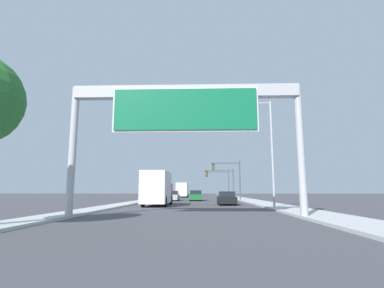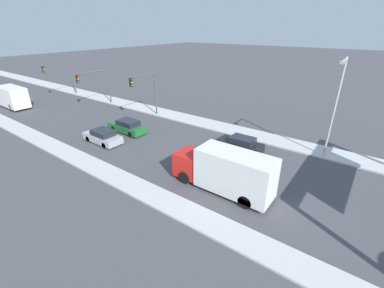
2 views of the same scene
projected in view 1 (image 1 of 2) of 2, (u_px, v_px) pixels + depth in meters
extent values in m
cube|color=#BCBCBC|center=(238.00, 198.00, 57.51)|extent=(3.00, 120.00, 0.15)
cube|color=#BCBCBC|center=(160.00, 198.00, 58.02)|extent=(2.00, 120.00, 0.15)
cylinder|color=#B2B2B7|center=(73.00, 151.00, 17.09)|extent=(0.41, 0.41, 7.51)
cylinder|color=#B2B2B7|center=(301.00, 149.00, 16.65)|extent=(0.41, 0.41, 7.51)
cube|color=#B2B2B7|center=(185.00, 92.00, 17.39)|extent=(12.90, 0.60, 0.70)
cube|color=white|center=(185.00, 110.00, 16.92)|extent=(8.23, 0.08, 2.57)
cube|color=#0F6B42|center=(185.00, 109.00, 16.87)|extent=(8.03, 0.16, 2.37)
cube|color=#A5A8AD|center=(172.00, 197.00, 44.29)|extent=(1.87, 4.49, 0.72)
cube|color=#1E232D|center=(172.00, 193.00, 44.17)|extent=(1.65, 2.34, 0.55)
cylinder|color=black|center=(168.00, 198.00, 45.66)|extent=(0.22, 0.64, 0.64)
cylinder|color=black|center=(179.00, 198.00, 45.61)|extent=(0.22, 0.64, 0.64)
cylinder|color=black|center=(166.00, 199.00, 42.91)|extent=(0.22, 0.64, 0.64)
cylinder|color=black|center=(177.00, 199.00, 42.85)|extent=(0.22, 0.64, 0.64)
cube|color=#1E662D|center=(196.00, 197.00, 44.30)|extent=(1.87, 4.70, 0.77)
cube|color=#1E232D|center=(196.00, 192.00, 44.18)|extent=(1.65, 2.45, 0.58)
cylinder|color=black|center=(191.00, 198.00, 45.74)|extent=(0.22, 0.64, 0.64)
cylinder|color=black|center=(202.00, 198.00, 45.68)|extent=(0.22, 0.64, 0.64)
cylinder|color=black|center=(190.00, 199.00, 42.86)|extent=(0.22, 0.64, 0.64)
cylinder|color=black|center=(202.00, 199.00, 42.80)|extent=(0.22, 0.64, 0.64)
cube|color=black|center=(226.00, 200.00, 31.61)|extent=(1.82, 4.49, 0.70)
cube|color=#1E232D|center=(227.00, 194.00, 31.48)|extent=(1.60, 2.33, 0.54)
cylinder|color=black|center=(218.00, 201.00, 32.98)|extent=(0.22, 0.64, 0.64)
cylinder|color=black|center=(233.00, 201.00, 32.92)|extent=(0.22, 0.64, 0.64)
cylinder|color=black|center=(220.00, 202.00, 30.23)|extent=(0.22, 0.64, 0.64)
cylinder|color=black|center=(236.00, 202.00, 30.17)|extent=(0.22, 0.64, 0.64)
cube|color=yellow|center=(183.00, 192.00, 69.58)|extent=(2.21, 2.21, 1.84)
cube|color=silver|center=(182.00, 189.00, 65.76)|extent=(2.40, 5.69, 2.85)
cylinder|color=black|center=(179.00, 195.00, 69.40)|extent=(0.28, 1.00, 1.00)
cylinder|color=black|center=(188.00, 195.00, 69.33)|extent=(0.28, 1.00, 1.00)
cylinder|color=black|center=(177.00, 195.00, 64.20)|extent=(0.28, 1.00, 1.00)
cylinder|color=black|center=(187.00, 195.00, 64.13)|extent=(0.28, 1.00, 1.00)
cube|color=red|center=(162.00, 193.00, 32.86)|extent=(2.12, 2.19, 1.95)
cube|color=silver|center=(157.00, 187.00, 29.08)|extent=(2.31, 5.63, 3.01)
cylinder|color=black|center=(152.00, 200.00, 32.67)|extent=(0.28, 1.00, 1.00)
cylinder|color=black|center=(171.00, 200.00, 32.60)|extent=(0.28, 1.00, 1.00)
cylinder|color=black|center=(143.00, 201.00, 27.53)|extent=(0.28, 1.00, 1.00)
cylinder|color=black|center=(165.00, 201.00, 27.46)|extent=(0.28, 1.00, 1.00)
cylinder|color=#4C4C4F|center=(240.00, 180.00, 46.15)|extent=(0.20, 0.20, 6.04)
cylinder|color=#4C4C4F|center=(225.00, 163.00, 46.64)|extent=(4.42, 0.14, 0.14)
cube|color=black|center=(213.00, 167.00, 46.62)|extent=(0.35, 0.28, 1.05)
cylinder|color=red|center=(213.00, 164.00, 46.51)|extent=(0.22, 0.04, 0.22)
cylinder|color=yellow|center=(213.00, 167.00, 46.46)|extent=(0.22, 0.04, 0.22)
cylinder|color=green|center=(213.00, 169.00, 46.40)|extent=(0.22, 0.04, 0.22)
cylinder|color=#4C4C4F|center=(233.00, 184.00, 55.98)|extent=(0.20, 0.20, 5.52)
cylinder|color=#4C4C4F|center=(219.00, 171.00, 56.45)|extent=(5.46, 0.14, 0.14)
cube|color=black|center=(206.00, 174.00, 56.45)|extent=(0.35, 0.28, 1.05)
cylinder|color=red|center=(206.00, 172.00, 56.34)|extent=(0.22, 0.04, 0.22)
cylinder|color=yellow|center=(206.00, 174.00, 56.29)|extent=(0.22, 0.04, 0.22)
cylinder|color=green|center=(206.00, 175.00, 56.23)|extent=(0.22, 0.04, 0.22)
cylinder|color=#4C4C4F|center=(229.00, 184.00, 65.88)|extent=(0.20, 0.20, 5.86)
cylinder|color=#4C4C4F|center=(217.00, 172.00, 66.38)|extent=(5.19, 0.14, 0.14)
cube|color=black|center=(207.00, 175.00, 66.36)|extent=(0.35, 0.28, 1.05)
cylinder|color=red|center=(207.00, 173.00, 66.26)|extent=(0.22, 0.04, 0.22)
cylinder|color=yellow|center=(207.00, 175.00, 66.21)|extent=(0.22, 0.04, 0.22)
cylinder|color=green|center=(207.00, 176.00, 66.15)|extent=(0.22, 0.04, 0.22)
cylinder|color=#B2B2B7|center=(272.00, 154.00, 25.09)|extent=(0.18, 0.18, 9.09)
cylinder|color=#B2B2B7|center=(258.00, 103.00, 25.80)|extent=(2.04, 0.12, 0.12)
cube|color=#B2B2A8|center=(247.00, 105.00, 25.82)|extent=(0.60, 0.28, 0.20)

